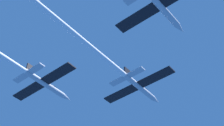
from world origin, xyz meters
TOP-DOWN VIEW (x-y plane):
  - jet_lead at (-0.23, -19.15)m, footprint 19.11×64.99m

SIDE VIEW (x-z plane):
  - jet_lead at x=-0.23m, z-range -1.70..1.46m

